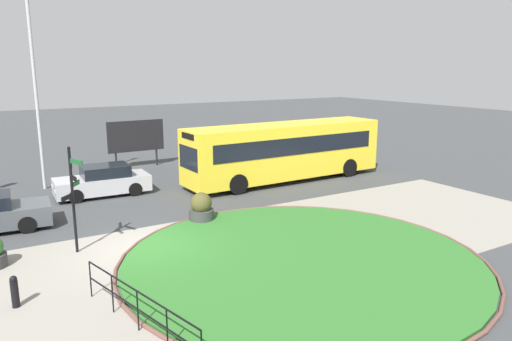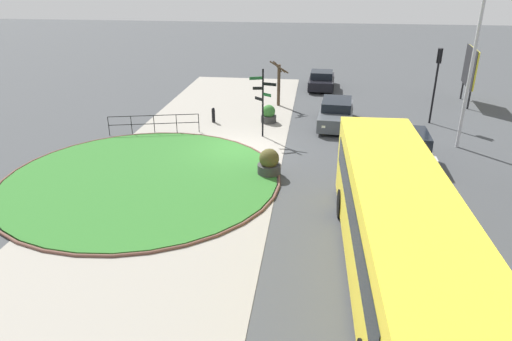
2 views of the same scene
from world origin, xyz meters
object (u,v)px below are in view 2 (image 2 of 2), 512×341
Objects in this scene: car_trailing at (408,147)px; planter_near_signpost at (269,115)px; planter_kerbside at (269,164)px; billboard_right at (470,68)px; bus_yellow at (397,230)px; street_tree_bare at (279,82)px; car_far_lane at (336,113)px; bollard_foreground at (213,115)px; car_near_lane at (321,80)px; traffic_light_near at (438,69)px; lamppost_tall at (476,43)px; signpost_directional at (263,98)px.

planter_near_signpost is at bearing 55.89° from car_trailing.
car_trailing reaches higher than planter_kerbside.
planter_kerbside is at bearing -35.45° from billboard_right.
bus_yellow reaches higher than planter_kerbside.
planter_near_signpost is (-14.07, -4.89, -1.19)m from bus_yellow.
bus_yellow is 18.23m from street_tree_bare.
car_far_lane is 5.93m from car_trailing.
planter_near_signpost reaches higher than bollard_foreground.
car_far_lane reaches higher than car_near_lane.
traffic_light_near is at bearing -28.92° from billboard_right.
traffic_light_near reaches higher than car_trailing.
traffic_light_near is 12.22m from planter_kerbside.
traffic_light_near is (-15.32, 4.24, 1.36)m from bus_yellow.
car_near_lane is 13.99m from lamppost_tall.
lamppost_tall is 10.89m from planter_kerbside.
bus_yellow is 9.52× the size of planter_kerbside.
bus_yellow is 9.35m from car_trailing.
bus_yellow is at bearing 170.02° from car_trailing.
planter_near_signpost is 0.35× the size of street_tree_bare.
bollard_foreground is at bearing 148.59° from car_near_lane.
car_near_lane is (-9.18, 6.09, 0.15)m from bollard_foreground.
planter_kerbside is at bearing 113.29° from car_trailing.
planter_near_signpost is at bearing 97.45° from bollard_foreground.
car_near_lane is at bearing -102.68° from billboard_right.
signpost_directional is 9.98m from traffic_light_near.
car_far_lane is 1.14× the size of traffic_light_near.
traffic_light_near reaches higher than planter_kerbside.
planter_kerbside is (-6.75, -4.10, -1.12)m from bus_yellow.
planter_kerbside is (2.35, -6.03, -0.15)m from car_trailing.
bollard_foreground is at bearing 28.84° from bus_yellow.
car_far_lane is at bearing 124.05° from signpost_directional.
planter_near_signpost is (5.68, -12.20, -1.85)m from billboard_right.
billboard_right is (-19.75, 7.31, 0.67)m from bus_yellow.
traffic_light_near is 0.44× the size of lamppost_tall.
car_near_lane is 0.95× the size of car_trailing.
signpost_directional is 3.00× the size of planter_kerbside.
bollard_foreground is 15.88m from bus_yellow.
traffic_light_near is at bearing 112.10° from signpost_directional.
lamppost_tall is 2.60× the size of billboard_right.
car_far_lane is (-2.60, 3.84, -1.39)m from signpost_directional.
signpost_directional is 3.44× the size of planter_near_signpost.
bus_yellow is at bearing 31.30° from planter_kerbside.
street_tree_bare is at bearing 13.21° from bus_yellow.
signpost_directional is 4.84m from car_far_lane.
bus_yellow is 2.58× the size of car_trailing.
car_far_lane is at bearing -50.75° from billboard_right.
bollard_foreground is 0.73× the size of planter_kerbside.
planter_near_signpost is at bearing 17.63° from bus_yellow.
planter_kerbside is (6.92, 3.91, 0.09)m from bollard_foreground.
billboard_right is (-8.42, 2.59, -2.67)m from lamppost_tall.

